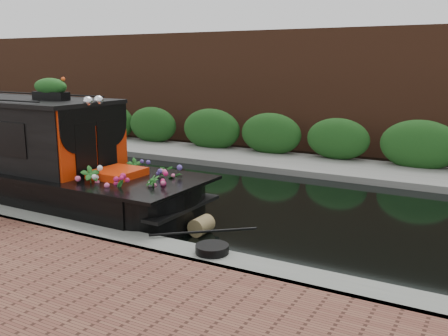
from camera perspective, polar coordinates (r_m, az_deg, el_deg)
The scene contains 7 objects.
ground at distance 11.42m, azimuth -5.38°, elevation -2.99°, with size 80.00×80.00×0.00m, color black.
near_bank_coping at distance 9.04m, azimuth -17.49°, elevation -7.61°, with size 40.00×0.60×0.50m, color slate.
far_bank_path at distance 14.96m, azimuth 3.81°, elevation 0.65°, with size 40.00×2.40×0.34m, color slate.
far_hedge at distance 15.76m, azimuth 5.23°, elevation 1.21°, with size 40.00×1.10×2.80m, color #1B4818.
far_brick_wall at distance 17.67m, azimuth 8.04°, elevation 2.32°, with size 40.00×1.00×8.00m, color #562E1D.
rope_fender at distance 8.76m, azimuth -2.59°, elevation -6.59°, with size 0.31×0.31×0.42m, color olive.
coiled_mooring_rope at distance 7.28m, azimuth -1.36°, elevation -9.23°, with size 0.49×0.49×0.12m, color black.
Camera 1 is at (6.33, -9.03, 2.96)m, focal length 40.00 mm.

